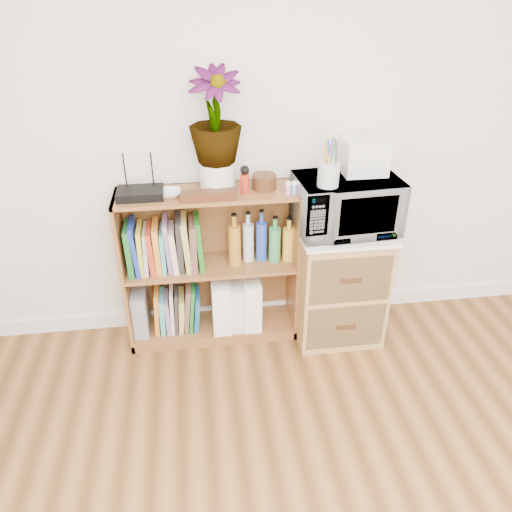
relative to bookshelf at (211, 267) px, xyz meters
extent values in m
cube|color=white|center=(0.35, 0.14, -0.42)|extent=(4.00, 0.02, 0.10)
cube|color=brown|center=(0.00, 0.00, 0.00)|extent=(1.00, 0.30, 0.95)
cube|color=#9E7542|center=(0.75, -0.08, -0.12)|extent=(0.50, 0.45, 0.70)
imported|color=white|center=(0.75, -0.08, 0.40)|extent=(0.57, 0.41, 0.30)
cylinder|color=silver|center=(0.61, -0.17, 0.61)|extent=(0.11, 0.11, 0.12)
cube|color=white|center=(0.85, -0.02, 0.64)|extent=(0.23, 0.19, 0.18)
cube|color=black|center=(-0.35, -0.02, 0.50)|extent=(0.24, 0.16, 0.04)
imported|color=white|center=(-0.20, -0.03, 0.49)|extent=(0.13, 0.13, 0.03)
cylinder|color=silver|center=(0.06, 0.02, 0.55)|extent=(0.18, 0.18, 0.16)
imported|color=#2D7231|center=(0.06, 0.02, 0.87)|extent=(0.27, 0.27, 0.48)
cube|color=#3B1E10|center=(0.01, -0.10, 0.50)|extent=(0.29, 0.07, 0.05)
cylinder|color=#A32714|center=(0.20, -0.04, 0.53)|extent=(0.05, 0.05, 0.11)
cylinder|color=#37210F|center=(0.31, 0.01, 0.51)|extent=(0.13, 0.13, 0.08)
cube|color=#D57688|center=(0.46, -0.09, 0.50)|extent=(0.12, 0.04, 0.06)
cube|color=gray|center=(-0.43, 0.00, -0.26)|extent=(0.09, 0.23, 0.28)
cube|color=white|center=(0.04, -0.01, -0.24)|extent=(0.10, 0.27, 0.33)
cube|color=silver|center=(0.13, -0.01, -0.26)|extent=(0.09, 0.24, 0.30)
cube|color=white|center=(0.23, -0.01, -0.24)|extent=(0.10, 0.26, 0.33)
cube|color=#1A6528|center=(-0.44, 0.00, 0.17)|extent=(0.04, 0.20, 0.28)
cube|color=#19329A|center=(-0.41, 0.00, 0.18)|extent=(0.04, 0.20, 0.30)
cube|color=gold|center=(-0.38, 0.00, 0.16)|extent=(0.03, 0.20, 0.27)
cube|color=#BABBB4|center=(-0.36, 0.00, 0.15)|extent=(0.03, 0.20, 0.25)
cube|color=#B7351F|center=(-0.33, 0.00, 0.16)|extent=(0.04, 0.20, 0.26)
cube|color=orange|center=(-0.29, 0.00, 0.17)|extent=(0.04, 0.20, 0.28)
cube|color=#46A7A8|center=(-0.26, 0.00, 0.15)|extent=(0.02, 0.20, 0.24)
cube|color=#8F6DA4|center=(-0.23, 0.00, 0.17)|extent=(0.04, 0.20, 0.30)
cube|color=beige|center=(-0.20, 0.00, 0.15)|extent=(0.04, 0.20, 0.25)
cube|color=#272727|center=(-0.17, 0.00, 0.18)|extent=(0.03, 0.20, 0.31)
cube|color=tan|center=(-0.13, 0.00, 0.18)|extent=(0.05, 0.20, 0.31)
cube|color=brown|center=(-0.09, 0.00, 0.17)|extent=(0.04, 0.20, 0.29)
cube|color=#206E1D|center=(-0.06, 0.00, 0.18)|extent=(0.04, 0.20, 0.30)
cylinder|color=#B37821|center=(0.14, 0.00, 0.18)|extent=(0.07, 0.07, 0.31)
cylinder|color=silver|center=(0.22, 0.00, 0.17)|extent=(0.06, 0.06, 0.30)
cylinder|color=#2749B7|center=(0.30, 0.00, 0.18)|extent=(0.06, 0.06, 0.31)
cylinder|color=#369654|center=(0.37, 0.00, 0.16)|extent=(0.07, 0.07, 0.28)
cylinder|color=gold|center=(0.45, 0.00, 0.16)|extent=(0.07, 0.07, 0.26)
cube|color=orange|center=(-0.34, 0.00, -0.27)|extent=(0.04, 0.19, 0.28)
cube|color=teal|center=(-0.31, 0.00, -0.29)|extent=(0.03, 0.19, 0.24)
cube|color=#8A6DA4|center=(-0.27, 0.00, -0.29)|extent=(0.03, 0.19, 0.23)
cube|color=beige|center=(-0.25, 0.00, -0.26)|extent=(0.03, 0.19, 0.28)
cube|color=#282828|center=(-0.22, 0.00, -0.27)|extent=(0.04, 0.19, 0.27)
cube|color=tan|center=(-0.19, 0.00, -0.29)|extent=(0.05, 0.19, 0.23)
cube|color=brown|center=(-0.16, 0.00, -0.26)|extent=(0.06, 0.19, 0.30)
cube|color=#1C6C26|center=(-0.13, 0.00, -0.26)|extent=(0.05, 0.19, 0.29)
cube|color=#155183|center=(-0.10, 0.00, -0.29)|extent=(0.05, 0.19, 0.23)
camera|label=1|loc=(-0.07, -2.50, 1.52)|focal=35.00mm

